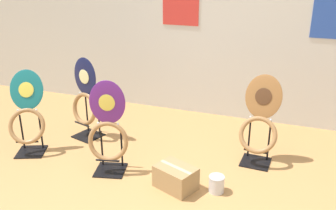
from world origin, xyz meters
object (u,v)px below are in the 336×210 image
toilet_seat_display_purple_note (108,132)px  storage_box (176,177)px  paint_can (217,183)px  toilet_seat_display_navy_moon (85,101)px  toilet_seat_display_woodgrain (259,126)px  toilet_seat_display_teal_sax (27,117)px

toilet_seat_display_purple_note → storage_box: size_ratio=2.17×
paint_can → storage_box: size_ratio=0.38×
toilet_seat_display_navy_moon → storage_box: bearing=-26.2°
paint_can → toilet_seat_display_woodgrain: bearing=68.6°
toilet_seat_display_teal_sax → storage_box: size_ratio=2.07×
toilet_seat_display_teal_sax → toilet_seat_display_woodgrain: toilet_seat_display_woodgrain is taller
toilet_seat_display_woodgrain → toilet_seat_display_navy_moon: (-1.89, -0.08, 0.04)m
storage_box → toilet_seat_display_purple_note: bearing=175.8°
toilet_seat_display_teal_sax → paint_can: (2.01, -0.05, -0.30)m
toilet_seat_display_purple_note → toilet_seat_display_navy_moon: size_ratio=0.98×
paint_can → storage_box: storage_box is taller
toilet_seat_display_woodgrain → toilet_seat_display_purple_note: toilet_seat_display_purple_note is taller
paint_can → storage_box: bearing=-169.8°
toilet_seat_display_teal_sax → toilet_seat_display_purple_note: bearing=-3.7°
toilet_seat_display_navy_moon → paint_can: 1.77m
toilet_seat_display_woodgrain → toilet_seat_display_navy_moon: 1.90m
toilet_seat_display_woodgrain → paint_can: 0.76m
toilet_seat_display_navy_moon → toilet_seat_display_woodgrain: bearing=2.5°
toilet_seat_display_woodgrain → paint_can: toilet_seat_display_woodgrain is taller
toilet_seat_display_purple_note → toilet_seat_display_teal_sax: bearing=176.3°
toilet_seat_display_purple_note → toilet_seat_display_woodgrain: bearing=27.2°
toilet_seat_display_teal_sax → storage_box: 1.68m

